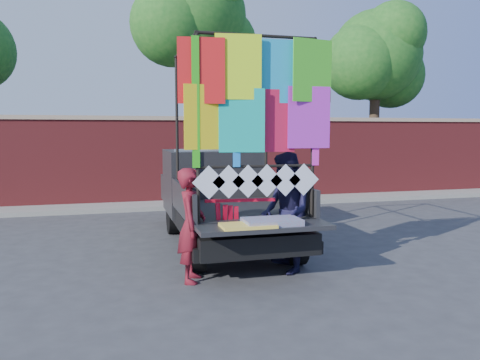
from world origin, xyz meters
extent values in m
plane|color=#38383A|center=(0.00, 0.00, 0.00)|extent=(90.00, 90.00, 0.00)
cube|color=maroon|center=(0.00, 7.00, 1.25)|extent=(30.00, 0.35, 2.50)
cube|color=tan|center=(0.00, 7.00, 2.55)|extent=(30.00, 0.45, 0.12)
cube|color=gray|center=(0.00, 6.30, 0.06)|extent=(30.00, 1.20, 0.12)
cylinder|color=#38281C|center=(1.00, 8.20, 2.73)|extent=(0.36, 0.36, 5.46)
sphere|color=#1A5E1B|center=(1.00, 8.20, 5.85)|extent=(3.20, 3.20, 3.20)
sphere|color=#1A5E1B|center=(1.90, 8.60, 5.07)|extent=(2.40, 2.40, 2.40)
sphere|color=#1A5E1B|center=(0.20, 7.90, 5.46)|extent=(2.60, 2.60, 2.60)
cylinder|color=#38281C|center=(7.50, 8.20, 2.27)|extent=(0.36, 0.36, 4.55)
sphere|color=#1A5E1B|center=(7.50, 8.20, 4.88)|extent=(3.20, 3.20, 3.20)
sphere|color=#1A5E1B|center=(8.40, 8.60, 4.23)|extent=(2.40, 2.40, 2.40)
sphere|color=#1A5E1B|center=(6.70, 7.90, 4.55)|extent=(2.60, 2.60, 2.60)
sphere|color=#1A5E1B|center=(7.80, 7.60, 5.52)|extent=(2.20, 2.20, 2.20)
cylinder|color=black|center=(-0.47, 2.79, 0.35)|extent=(0.23, 0.70, 0.70)
cylinder|color=black|center=(-0.47, -0.06, 0.35)|extent=(0.23, 0.70, 0.70)
cylinder|color=black|center=(1.18, 2.79, 0.35)|extent=(0.23, 0.70, 0.70)
cylinder|color=black|center=(1.18, -0.06, 0.35)|extent=(0.23, 0.70, 0.70)
cube|color=black|center=(0.36, 1.31, 0.53)|extent=(1.79, 4.43, 0.32)
cube|color=black|center=(0.36, 0.52, 0.82)|extent=(1.90, 2.43, 0.11)
cube|color=black|center=(-0.57, 0.52, 1.05)|extent=(0.06, 2.43, 0.47)
cube|color=black|center=(1.29, 0.52, 1.05)|extent=(0.06, 2.43, 0.47)
cube|color=black|center=(0.36, 1.71, 1.05)|extent=(1.90, 0.06, 0.47)
cube|color=black|center=(0.36, 2.73, 1.11)|extent=(1.90, 1.69, 1.32)
cube|color=#8C9EAD|center=(0.36, 2.26, 1.53)|extent=(1.69, 0.06, 0.58)
cube|color=#8C9EAD|center=(0.36, 3.53, 1.32)|extent=(1.69, 0.11, 0.74)
cube|color=black|center=(0.36, 3.89, 0.84)|extent=(1.85, 0.95, 0.58)
cube|color=black|center=(0.36, -0.96, 0.84)|extent=(1.90, 0.58, 0.06)
cube|color=black|center=(0.36, -0.71, 0.44)|extent=(1.95, 0.16, 0.19)
cylinder|color=black|center=(-0.51, -0.59, 2.19)|extent=(0.05, 0.05, 2.64)
cylinder|color=black|center=(-0.51, 1.63, 2.19)|extent=(0.05, 0.05, 2.64)
cylinder|color=black|center=(1.22, -0.59, 2.19)|extent=(0.05, 0.05, 2.64)
cylinder|color=black|center=(1.22, 1.63, 2.19)|extent=(0.05, 0.05, 2.64)
cylinder|color=black|center=(0.36, -0.59, 3.51)|extent=(1.79, 0.05, 0.05)
cylinder|color=black|center=(0.36, 1.63, 3.51)|extent=(1.79, 0.05, 0.05)
cylinder|color=black|center=(-0.51, 0.52, 3.51)|extent=(0.05, 2.27, 0.05)
cylinder|color=black|center=(1.22, 0.52, 3.51)|extent=(0.05, 2.27, 0.05)
cylinder|color=black|center=(0.36, -0.59, 1.67)|extent=(1.79, 0.04, 0.04)
cube|color=red|center=(-0.43, -0.61, 3.04)|extent=(0.65, 0.02, 0.90)
cube|color=#CAFF1A|center=(0.09, -0.65, 3.04)|extent=(0.65, 0.02, 0.90)
cube|color=#18A1D9|center=(0.62, -0.61, 3.04)|extent=(0.65, 0.02, 0.90)
cube|color=#46D325|center=(1.15, -0.65, 3.04)|extent=(0.65, 0.02, 0.90)
cube|color=yellow|center=(-0.43, -0.61, 2.35)|extent=(0.65, 0.02, 0.90)
cube|color=#0CAF9F|center=(0.09, -0.65, 2.35)|extent=(0.65, 0.02, 0.90)
cube|color=red|center=(0.62, -0.61, 2.35)|extent=(0.65, 0.02, 0.90)
cube|color=#C32AD3|center=(1.15, -0.65, 2.35)|extent=(0.65, 0.02, 0.90)
cube|color=green|center=(-0.54, -0.63, 2.56)|extent=(0.11, 0.01, 1.79)
cube|color=#FC2ACF|center=(1.25, -0.63, 2.56)|extent=(0.11, 0.01, 1.79)
cube|color=#1B8CFB|center=(0.04, -0.63, 2.56)|extent=(0.11, 0.01, 1.79)
cube|color=white|center=(-0.36, -0.62, 1.46)|extent=(0.48, 0.01, 0.48)
cube|color=white|center=(-0.07, -0.62, 1.46)|extent=(0.48, 0.01, 0.48)
cube|color=white|center=(0.21, -0.62, 1.46)|extent=(0.48, 0.01, 0.48)
cube|color=white|center=(0.50, -0.62, 1.46)|extent=(0.48, 0.01, 0.48)
cube|color=white|center=(0.79, -0.62, 1.46)|extent=(0.48, 0.01, 0.48)
cube|color=white|center=(1.07, -0.62, 1.46)|extent=(0.48, 0.01, 0.48)
cube|color=#CA2D42|center=(0.46, -0.96, 0.92)|extent=(0.79, 0.47, 0.08)
cube|color=#FFDB50|center=(0.09, -1.03, 0.90)|extent=(0.74, 0.42, 0.04)
imported|color=maroon|center=(-0.59, -0.46, 0.83)|extent=(0.55, 0.69, 1.65)
imported|color=#161434|center=(0.89, -0.37, 0.93)|extent=(0.73, 0.93, 1.86)
cube|color=red|center=(0.15, -0.41, 1.15)|extent=(1.06, 0.16, 0.04)
cube|color=red|center=(-0.18, -0.43, 0.82)|extent=(0.07, 0.02, 0.61)
cube|color=red|center=(-0.09, -0.43, 0.80)|extent=(0.07, 0.02, 0.61)
cube|color=red|center=(0.00, -0.43, 0.78)|extent=(0.07, 0.02, 0.61)
cube|color=red|center=(0.08, -0.43, 0.76)|extent=(0.07, 0.02, 0.61)
camera|label=1|loc=(-1.63, -7.04, 2.18)|focal=35.00mm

